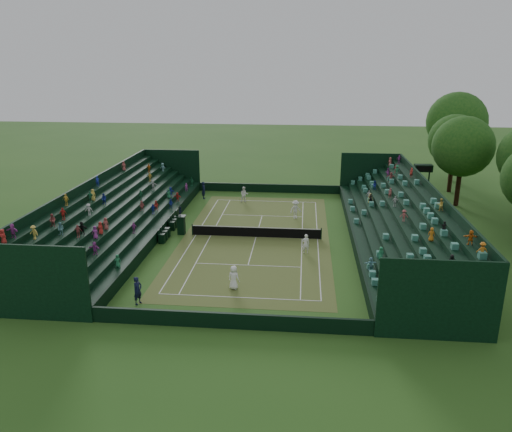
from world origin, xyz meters
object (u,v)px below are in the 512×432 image
at_px(player_near_west, 234,278).
at_px(player_far_east, 296,209).
at_px(player_near_east, 306,244).
at_px(player_far_west, 244,194).
at_px(tennis_net, 256,232).
at_px(umpire_chair, 181,222).

relative_size(player_near_west, player_far_east, 0.93).
bearing_deg(player_near_east, player_far_west, -71.17).
xyz_separation_m(tennis_net, player_near_west, (-0.51, -10.60, 0.34)).
height_order(umpire_chair, player_far_east, umpire_chair).
xyz_separation_m(umpire_chair, player_far_east, (10.25, 5.70, -0.18)).
distance_m(player_near_west, player_near_east, 8.75).
relative_size(player_far_west, player_far_east, 0.96).
height_order(player_near_east, player_far_west, player_far_west).
height_order(player_far_west, player_far_east, player_far_east).
bearing_deg(player_near_east, player_near_west, 49.46).
bearing_deg(player_near_west, tennis_net, -71.39).
bearing_deg(umpire_chair, player_near_east, -17.68).
xyz_separation_m(umpire_chair, player_far_west, (4.45, 11.06, -0.22)).
distance_m(player_near_west, player_far_east, 16.98).
bearing_deg(umpire_chair, player_far_east, 29.07).
height_order(player_near_west, player_far_west, player_far_west).
bearing_deg(player_far_east, umpire_chair, -177.92).
xyz_separation_m(umpire_chair, player_near_east, (11.29, -3.60, -0.29)).
bearing_deg(player_far_east, player_far_west, 110.30).
distance_m(tennis_net, player_far_east, 6.84).
bearing_deg(player_far_east, player_near_east, -110.65).
distance_m(player_near_east, player_far_west, 16.17).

